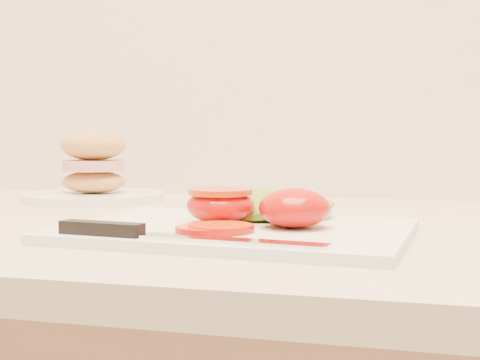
# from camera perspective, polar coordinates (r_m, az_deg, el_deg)

# --- Properties ---
(cutting_board) EXTENTS (0.35, 0.27, 0.01)m
(cutting_board) POSITION_cam_1_polar(r_m,az_deg,el_deg) (0.67, -0.22, -4.35)
(cutting_board) COLOR white
(cutting_board) RESTS_ON counter
(tomato_half_dome) EXTENTS (0.07, 0.07, 0.04)m
(tomato_half_dome) POSITION_cam_1_polar(r_m,az_deg,el_deg) (0.65, 4.68, -2.39)
(tomato_half_dome) COLOR #B70D03
(tomato_half_dome) RESTS_ON cutting_board
(tomato_half_cut) EXTENTS (0.07, 0.07, 0.04)m
(tomato_half_cut) POSITION_cam_1_polar(r_m,az_deg,el_deg) (0.68, -1.67, -2.07)
(tomato_half_cut) COLOR #B70D03
(tomato_half_cut) RESTS_ON cutting_board
(tomato_slice_0) EXTENTS (0.06, 0.06, 0.01)m
(tomato_slice_0) POSITION_cam_1_polar(r_m,az_deg,el_deg) (0.62, -1.61, -4.13)
(tomato_slice_0) COLOR #D14810
(tomato_slice_0) RESTS_ON cutting_board
(tomato_slice_1) EXTENTS (0.05, 0.05, 0.01)m
(tomato_slice_1) POSITION_cam_1_polar(r_m,az_deg,el_deg) (0.62, -3.06, -4.23)
(tomato_slice_1) COLOR #D14810
(tomato_slice_1) RESTS_ON cutting_board
(lettuce_leaf_0) EXTENTS (0.17, 0.15, 0.03)m
(lettuce_leaf_0) POSITION_cam_1_polar(r_m,az_deg,el_deg) (0.73, 0.58, -2.16)
(lettuce_leaf_0) COLOR olive
(lettuce_leaf_0) RESTS_ON cutting_board
(lettuce_leaf_1) EXTENTS (0.14, 0.12, 0.02)m
(lettuce_leaf_1) POSITION_cam_1_polar(r_m,az_deg,el_deg) (0.73, 3.81, -2.28)
(lettuce_leaf_1) COLOR olive
(lettuce_leaf_1) RESTS_ON cutting_board
(knife) EXTENTS (0.25, 0.04, 0.01)m
(knife) POSITION_cam_1_polar(r_m,az_deg,el_deg) (0.59, -7.65, -4.51)
(knife) COLOR silver
(knife) RESTS_ON cutting_board
(sandwich_plate) EXTENTS (0.21, 0.21, 0.11)m
(sandwich_plate) POSITION_cam_1_polar(r_m,az_deg,el_deg) (1.03, -12.39, 0.31)
(sandwich_plate) COLOR white
(sandwich_plate) RESTS_ON counter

